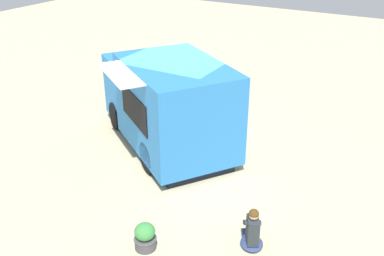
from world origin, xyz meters
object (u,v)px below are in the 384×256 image
person_customer (252,231)px  planter_flowering_far (163,71)px  planter_flowering_near (145,237)px  food_truck (167,104)px

person_customer → planter_flowering_far: (6.67, -6.96, 0.06)m
planter_flowering_far → person_customer: bearing=133.8°
person_customer → planter_flowering_far: person_customer is taller
planter_flowering_near → planter_flowering_far: size_ratio=0.77×
food_truck → planter_flowering_near: (-1.99, 3.87, -0.93)m
food_truck → person_customer: 4.72m
planter_flowering_near → planter_flowering_far: planter_flowering_far is taller
food_truck → planter_flowering_near: bearing=117.2°
person_customer → planter_flowering_near: (1.74, 1.12, -0.06)m
food_truck → planter_flowering_far: bearing=-55.1°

